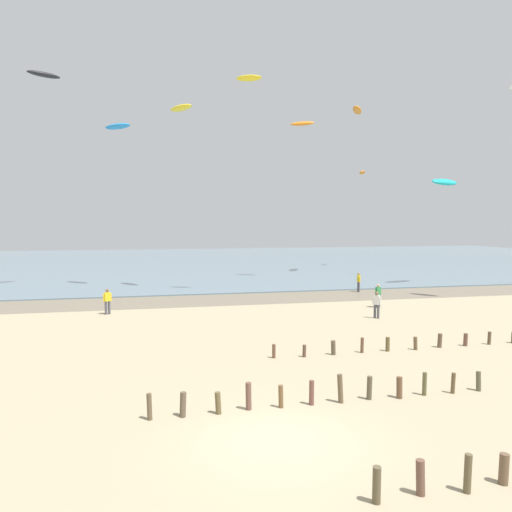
{
  "coord_description": "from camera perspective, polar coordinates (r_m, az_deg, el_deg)",
  "views": [
    {
      "loc": [
        -3.31,
        -12.36,
        6.07
      ],
      "look_at": [
        2.03,
        12.16,
        4.31
      ],
      "focal_mm": 32.92,
      "sensor_mm": 36.0,
      "label": 1
    }
  ],
  "objects": [
    {
      "name": "sea",
      "position": [
        74.69,
        -9.71,
        -0.66
      ],
      "size": [
        160.0,
        70.0,
        0.1
      ],
      "primitive_type": "cube",
      "color": "slate",
      "rests_on": "ground"
    },
    {
      "name": "groyne_near",
      "position": [
        16.48,
        7.69,
        -16.13
      ],
      "size": [
        11.81,
        0.32,
        0.98
      ],
      "color": "brown",
      "rests_on": "ground"
    },
    {
      "name": "kite_aloft_6",
      "position": [
        43.69,
        -9.1,
        17.34
      ],
      "size": [
        2.35,
        2.91,
        0.51
      ],
      "primitive_type": "ellipsoid",
      "rotation": [
        0.06,
        0.0,
        2.15
      ],
      "color": "yellow"
    },
    {
      "name": "person_nearest_camera",
      "position": [
        32.86,
        -17.6,
        -5.19
      ],
      "size": [
        0.53,
        0.34,
        1.71
      ],
      "color": "#4C4C56",
      "rests_on": "ground"
    },
    {
      "name": "kite_aloft_0",
      "position": [
        48.41,
        -24.39,
        19.44
      ],
      "size": [
        2.97,
        2.26,
        0.58
      ],
      "primitive_type": "ellipsoid",
      "rotation": [
        -0.14,
        0.0,
        3.66
      ],
      "color": "black"
    },
    {
      "name": "person_mid_beach",
      "position": [
        31.0,
        14.45,
        -5.67
      ],
      "size": [
        0.43,
        0.43,
        1.71
      ],
      "color": "#4C4C56",
      "rests_on": "ground"
    },
    {
      "name": "kite_aloft_1",
      "position": [
        57.89,
        12.19,
        16.93
      ],
      "size": [
        2.46,
        3.56,
        0.94
      ],
      "primitive_type": "ellipsoid",
      "rotation": [
        0.44,
        0.0,
        1.15
      ],
      "color": "orange"
    },
    {
      "name": "kite_aloft_7",
      "position": [
        41.13,
        -0.87,
        20.8
      ],
      "size": [
        2.25,
        1.5,
        0.6
      ],
      "primitive_type": "ellipsoid",
      "rotation": [
        -0.45,
        0.0,
        5.9
      ],
      "color": "yellow"
    },
    {
      "name": "person_left_flank",
      "position": [
        34.97,
        14.61,
        -4.58
      ],
      "size": [
        0.55,
        0.32,
        1.71
      ],
      "color": "#383842",
      "rests_on": "ground"
    },
    {
      "name": "ground_plane",
      "position": [
        14.16,
        2.63,
        -21.36
      ],
      "size": [
        160.0,
        160.0,
        0.0
      ],
      "primitive_type": "plane",
      "color": "tan"
    },
    {
      "name": "kite_aloft_5",
      "position": [
        51.53,
        5.65,
        15.72
      ],
      "size": [
        2.69,
        2.15,
        0.68
      ],
      "primitive_type": "ellipsoid",
      "rotation": [
        0.36,
        0.0,
        5.73
      ],
      "color": "orange"
    },
    {
      "name": "person_by_waterline",
      "position": [
        42.46,
        12.36,
        -3.04
      ],
      "size": [
        0.26,
        0.57,
        1.71
      ],
      "color": "#4C4C56",
      "rests_on": "ground"
    },
    {
      "name": "kite_aloft_9",
      "position": [
        66.2,
        12.79,
        9.86
      ],
      "size": [
        1.99,
        2.45,
        0.66
      ],
      "primitive_type": "ellipsoid",
      "rotation": [
        -0.43,
        0.0,
        1.0
      ],
      "color": "orange"
    },
    {
      "name": "kite_aloft_4",
      "position": [
        46.2,
        -16.47,
        14.87
      ],
      "size": [
        2.88,
        2.76,
        0.5
      ],
      "primitive_type": "ellipsoid",
      "rotation": [
        0.02,
        0.0,
        2.4
      ],
      "color": "#2384D1"
    },
    {
      "name": "groyne_mid",
      "position": [
        24.3,
        19.22,
        -9.89
      ],
      "size": [
        14.06,
        0.34,
        0.72
      ],
      "color": "brown",
      "rests_on": "ground"
    },
    {
      "name": "kite_aloft_8",
      "position": [
        49.01,
        21.93,
        8.33
      ],
      "size": [
        3.58,
        2.15,
        0.93
      ],
      "primitive_type": "ellipsoid",
      "rotation": [
        0.42,
        0.0,
        0.3
      ],
      "color": "#19B2B7"
    },
    {
      "name": "wet_sand_strip",
      "position": [
        37.2,
        -7.05,
        -5.39
      ],
      "size": [
        120.0,
        5.63,
        0.01
      ],
      "primitive_type": "cube",
      "color": "#7A6D59",
      "rests_on": "ground"
    }
  ]
}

